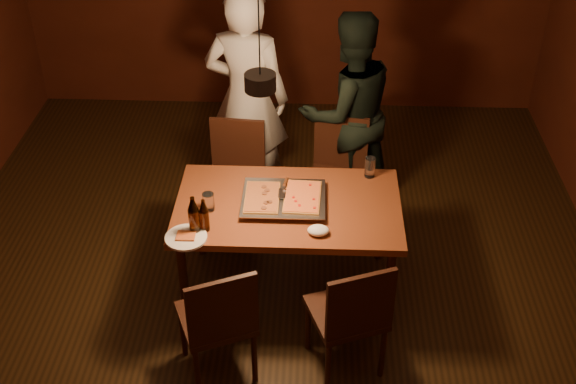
{
  "coord_description": "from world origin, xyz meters",
  "views": [
    {
      "loc": [
        0.31,
        -3.64,
        3.59
      ],
      "look_at": [
        0.15,
        0.21,
        0.85
      ],
      "focal_mm": 45.0,
      "sensor_mm": 36.0,
      "label": 1
    }
  ],
  "objects_px": {
    "dining_table": "(288,213)",
    "pizza_tray": "(284,200)",
    "plate_slice": "(186,237)",
    "diner_dark": "(348,112)",
    "chair_near_right": "(352,310)",
    "diner_white": "(247,98)",
    "beer_bottle_b": "(204,215)",
    "chair_near_left": "(219,315)",
    "chair_far_left": "(236,167)",
    "beer_bottle_a": "(194,215)",
    "chair_far_right": "(338,163)",
    "pendant_lamp": "(260,81)"
  },
  "relations": [
    {
      "from": "chair_far_left",
      "to": "diner_white",
      "type": "bearing_deg",
      "value": -93.48
    },
    {
      "from": "chair_far_left",
      "to": "beer_bottle_a",
      "type": "distance_m",
      "value": 1.14
    },
    {
      "from": "chair_far_left",
      "to": "beer_bottle_b",
      "type": "height_order",
      "value": "beer_bottle_b"
    },
    {
      "from": "chair_near_left",
      "to": "beer_bottle_a",
      "type": "distance_m",
      "value": 0.65
    },
    {
      "from": "pizza_tray",
      "to": "pendant_lamp",
      "type": "height_order",
      "value": "pendant_lamp"
    },
    {
      "from": "beer_bottle_a",
      "to": "pendant_lamp",
      "type": "xyz_separation_m",
      "value": [
        0.43,
        0.11,
        0.88
      ]
    },
    {
      "from": "plate_slice",
      "to": "diner_white",
      "type": "bearing_deg",
      "value": 80.94
    },
    {
      "from": "dining_table",
      "to": "chair_near_left",
      "type": "distance_m",
      "value": 0.92
    },
    {
      "from": "chair_far_left",
      "to": "diner_white",
      "type": "xyz_separation_m",
      "value": [
        0.06,
        0.42,
        0.37
      ]
    },
    {
      "from": "dining_table",
      "to": "beer_bottle_b",
      "type": "height_order",
      "value": "beer_bottle_b"
    },
    {
      "from": "dining_table",
      "to": "chair_far_left",
      "type": "relative_size",
      "value": 3.09
    },
    {
      "from": "beer_bottle_a",
      "to": "beer_bottle_b",
      "type": "relative_size",
      "value": 1.16
    },
    {
      "from": "beer_bottle_b",
      "to": "diner_dark",
      "type": "relative_size",
      "value": 0.14
    },
    {
      "from": "chair_near_left",
      "to": "plate_slice",
      "type": "relative_size",
      "value": 2.09
    },
    {
      "from": "diner_white",
      "to": "dining_table",
      "type": "bearing_deg",
      "value": 116.85
    },
    {
      "from": "chair_far_left",
      "to": "beer_bottle_a",
      "type": "height_order",
      "value": "beer_bottle_a"
    },
    {
      "from": "chair_near_right",
      "to": "beer_bottle_b",
      "type": "xyz_separation_m",
      "value": [
        -0.93,
        0.46,
        0.33
      ]
    },
    {
      "from": "dining_table",
      "to": "diner_dark",
      "type": "height_order",
      "value": "diner_dark"
    },
    {
      "from": "dining_table",
      "to": "chair_far_right",
      "type": "xyz_separation_m",
      "value": [
        0.36,
        0.84,
        -0.14
      ]
    },
    {
      "from": "pizza_tray",
      "to": "diner_dark",
      "type": "bearing_deg",
      "value": 72.56
    },
    {
      "from": "chair_far_right",
      "to": "pendant_lamp",
      "type": "relative_size",
      "value": 0.44
    },
    {
      "from": "chair_far_right",
      "to": "plate_slice",
      "type": "height_order",
      "value": "chair_far_right"
    },
    {
      "from": "dining_table",
      "to": "beer_bottle_a",
      "type": "relative_size",
      "value": 5.62
    },
    {
      "from": "plate_slice",
      "to": "diner_dark",
      "type": "height_order",
      "value": "diner_dark"
    },
    {
      "from": "chair_far_left",
      "to": "plate_slice",
      "type": "relative_size",
      "value": 1.84
    },
    {
      "from": "chair_near_left",
      "to": "chair_near_right",
      "type": "relative_size",
      "value": 1.02
    },
    {
      "from": "chair_near_right",
      "to": "plate_slice",
      "type": "distance_m",
      "value": 1.12
    },
    {
      "from": "beer_bottle_b",
      "to": "chair_near_left",
      "type": "bearing_deg",
      "value": -75.49
    },
    {
      "from": "diner_white",
      "to": "pizza_tray",
      "type": "bearing_deg",
      "value": 115.66
    },
    {
      "from": "pizza_tray",
      "to": "beer_bottle_b",
      "type": "height_order",
      "value": "beer_bottle_b"
    },
    {
      "from": "diner_dark",
      "to": "pendant_lamp",
      "type": "distance_m",
      "value": 1.73
    },
    {
      "from": "beer_bottle_b",
      "to": "chair_far_right",
      "type": "bearing_deg",
      "value": 52.52
    },
    {
      "from": "diner_white",
      "to": "diner_dark",
      "type": "height_order",
      "value": "diner_white"
    },
    {
      "from": "chair_far_left",
      "to": "beer_bottle_a",
      "type": "bearing_deg",
      "value": 87.55
    },
    {
      "from": "pizza_tray",
      "to": "plate_slice",
      "type": "distance_m",
      "value": 0.71
    },
    {
      "from": "chair_far_left",
      "to": "beer_bottle_b",
      "type": "relative_size",
      "value": 2.11
    },
    {
      "from": "dining_table",
      "to": "pizza_tray",
      "type": "relative_size",
      "value": 2.73
    },
    {
      "from": "beer_bottle_a",
      "to": "pendant_lamp",
      "type": "relative_size",
      "value": 0.24
    },
    {
      "from": "chair_near_right",
      "to": "pizza_tray",
      "type": "relative_size",
      "value": 0.98
    },
    {
      "from": "plate_slice",
      "to": "diner_white",
      "type": "distance_m",
      "value": 1.59
    },
    {
      "from": "chair_far_right",
      "to": "diner_dark",
      "type": "bearing_deg",
      "value": -93.2
    },
    {
      "from": "beer_bottle_a",
      "to": "beer_bottle_b",
      "type": "bearing_deg",
      "value": 23.58
    },
    {
      "from": "plate_slice",
      "to": "diner_dark",
      "type": "relative_size",
      "value": 0.16
    },
    {
      "from": "chair_far_left",
      "to": "pizza_tray",
      "type": "xyz_separation_m",
      "value": [
        0.4,
        -0.75,
        0.24
      ]
    },
    {
      "from": "dining_table",
      "to": "beer_bottle_b",
      "type": "xyz_separation_m",
      "value": [
        -0.51,
        -0.29,
        0.19
      ]
    },
    {
      "from": "chair_far_right",
      "to": "chair_near_right",
      "type": "relative_size",
      "value": 0.9
    },
    {
      "from": "chair_near_right",
      "to": "pendant_lamp",
      "type": "height_order",
      "value": "pendant_lamp"
    },
    {
      "from": "chair_near_left",
      "to": "diner_dark",
      "type": "height_order",
      "value": "diner_dark"
    },
    {
      "from": "dining_table",
      "to": "chair_far_left",
      "type": "bearing_deg",
      "value": 119.67
    },
    {
      "from": "diner_white",
      "to": "pendant_lamp",
      "type": "height_order",
      "value": "pendant_lamp"
    }
  ]
}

